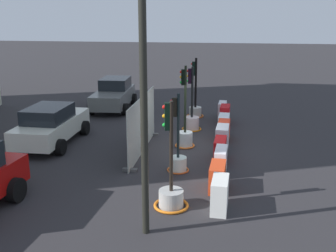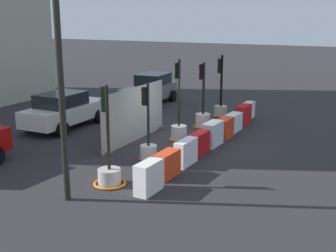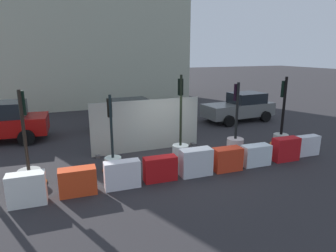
# 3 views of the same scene
# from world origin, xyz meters

# --- Properties ---
(ground_plane) EXTENTS (120.00, 120.00, 0.00)m
(ground_plane) POSITION_xyz_m (0.00, 0.00, 0.00)
(ground_plane) COLOR #29282A
(traffic_light_0) EXTENTS (0.97, 0.97, 2.99)m
(traffic_light_0) POSITION_xyz_m (-5.12, -0.01, 0.45)
(traffic_light_0) COLOR #ABA9A5
(traffic_light_0) RESTS_ON ground_plane
(traffic_light_1) EXTENTS (0.75, 0.75, 2.68)m
(traffic_light_1) POSITION_xyz_m (-2.48, 0.14, 0.47)
(traffic_light_1) COLOR silver
(traffic_light_1) RESTS_ON ground_plane
(traffic_light_2) EXTENTS (0.80, 0.80, 3.25)m
(traffic_light_2) POSITION_xyz_m (0.13, 0.19, 0.51)
(traffic_light_2) COLOR silver
(traffic_light_2) RESTS_ON ground_plane
(traffic_light_3) EXTENTS (0.90, 0.90, 2.89)m
(traffic_light_3) POSITION_xyz_m (2.58, 0.15, 0.48)
(traffic_light_3) COLOR beige
(traffic_light_3) RESTS_ON ground_plane
(traffic_light_4) EXTENTS (0.88, 0.88, 3.03)m
(traffic_light_4) POSITION_xyz_m (5.02, 0.19, 0.52)
(traffic_light_4) COLOR #BAB8AE
(traffic_light_4) RESTS_ON ground_plane
(construction_barrier_0) EXTENTS (0.99, 0.47, 0.90)m
(construction_barrier_0) POSITION_xyz_m (-5.11, -1.34, 0.45)
(construction_barrier_0) COLOR white
(construction_barrier_0) RESTS_ON ground_plane
(construction_barrier_1) EXTENTS (1.07, 0.50, 0.80)m
(construction_barrier_1) POSITION_xyz_m (-3.78, -1.23, 0.40)
(construction_barrier_1) COLOR red
(construction_barrier_1) RESTS_ON ground_plane
(construction_barrier_2) EXTENTS (1.10, 0.42, 0.86)m
(construction_barrier_2) POSITION_xyz_m (-2.48, -1.30, 0.43)
(construction_barrier_2) COLOR white
(construction_barrier_2) RESTS_ON ground_plane
(construction_barrier_3) EXTENTS (1.08, 0.45, 0.80)m
(construction_barrier_3) POSITION_xyz_m (-1.23, -1.25, 0.40)
(construction_barrier_3) COLOR red
(construction_barrier_3) RESTS_ON ground_plane
(construction_barrier_4) EXTENTS (1.09, 0.53, 0.92)m
(construction_barrier_4) POSITION_xyz_m (0.02, -1.30, 0.46)
(construction_barrier_4) COLOR silver
(construction_barrier_4) RESTS_ON ground_plane
(construction_barrier_5) EXTENTS (1.03, 0.53, 0.81)m
(construction_barrier_5) POSITION_xyz_m (1.23, -1.34, 0.41)
(construction_barrier_5) COLOR red
(construction_barrier_5) RESTS_ON ground_plane
(construction_barrier_6) EXTENTS (1.07, 0.52, 0.76)m
(construction_barrier_6) POSITION_xyz_m (2.47, -1.33, 0.38)
(construction_barrier_6) COLOR silver
(construction_barrier_6) RESTS_ON ground_plane
(construction_barrier_7) EXTENTS (1.04, 0.49, 0.89)m
(construction_barrier_7) POSITION_xyz_m (3.83, -1.35, 0.45)
(construction_barrier_7) COLOR red
(construction_barrier_7) RESTS_ON ground_plane
(construction_barrier_8) EXTENTS (1.06, 0.43, 0.79)m
(construction_barrier_8) POSITION_xyz_m (5.04, -1.21, 0.40)
(construction_barrier_8) COLOR silver
(construction_barrier_8) RESTS_ON ground_plane
(car_grey_saloon) EXTENTS (4.38, 2.27, 1.66)m
(car_grey_saloon) POSITION_xyz_m (6.15, 4.84, 0.82)
(car_grey_saloon) COLOR slate
(car_grey_saloon) RESTS_ON ground_plane
(car_white_van) EXTENTS (4.31, 2.07, 1.59)m
(car_white_van) POSITION_xyz_m (-0.30, 5.62, 0.80)
(car_white_van) COLOR silver
(car_white_van) RESTS_ON ground_plane
(street_lamp_post) EXTENTS (0.36, 0.36, 6.75)m
(street_lamp_post) POSITION_xyz_m (-6.54, 0.40, 3.88)
(street_lamp_post) COLOR black
(street_lamp_post) RESTS_ON ground_plane
(site_fence_panel) EXTENTS (4.64, 0.50, 2.15)m
(site_fence_panel) POSITION_xyz_m (-0.69, 1.74, 1.04)
(site_fence_panel) COLOR #A0A69A
(site_fence_panel) RESTS_ON ground_plane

